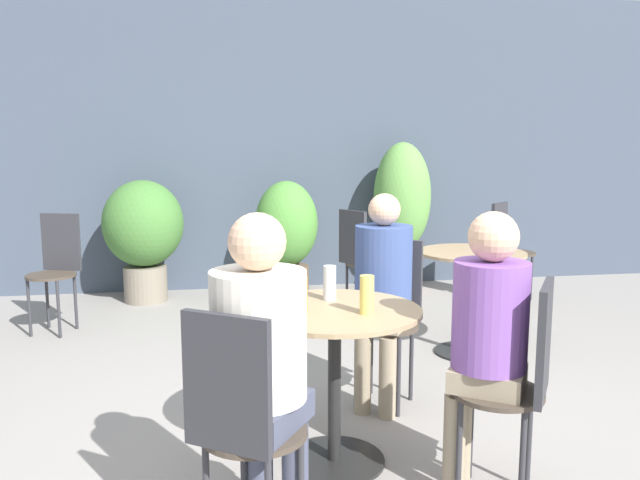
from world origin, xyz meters
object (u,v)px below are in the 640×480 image
object	(u,v)px
cafe_table_far	(471,280)
bistro_chair_4	(506,242)
seated_person_1	(486,327)
potted_plant_2	(402,207)
beer_glass_1	(300,294)
potted_plant_0	(143,230)
bistro_chair_3	(359,253)
seated_person_2	(382,282)
potted_plant_1	(287,233)
cafe_table_near	(335,350)
bistro_chair_5	(57,261)
beer_glass_0	(330,283)
bistro_chair_1	(521,373)
beer_glass_2	(367,295)
seated_person_0	(261,352)
bistro_chair_0	(240,416)
bistro_chair_2	(390,305)

from	to	relation	value
cafe_table_far	bistro_chair_4	bearing A→B (deg)	56.18
seated_person_1	potted_plant_2	distance (m)	3.82
beer_glass_1	potted_plant_0	size ratio (longest dim) A/B	0.14
bistro_chair_3	seated_person_2	size ratio (longest dim) A/B	0.77
seated_person_1	potted_plant_1	bearing A→B (deg)	-139.90
cafe_table_near	bistro_chair_3	xyz separation A→B (m)	(0.67, 2.40, 0.02)
bistro_chair_5	beer_glass_0	xyz separation A→B (m)	(1.77, -2.27, 0.26)
bistro_chair_1	beer_glass_1	size ratio (longest dim) A/B	5.86
bistro_chair_5	seated_person_1	bearing A→B (deg)	-32.69
bistro_chair_5	potted_plant_0	size ratio (longest dim) A/B	0.81
seated_person_2	cafe_table_near	bearing A→B (deg)	-90.00
bistro_chair_1	beer_glass_2	world-z (taller)	bistro_chair_1
bistro_chair_3	bistro_chair_4	bearing A→B (deg)	-103.83
potted_plant_1	potted_plant_2	world-z (taller)	potted_plant_2
bistro_chair_4	potted_plant_2	bearing A→B (deg)	104.43
bistro_chair_5	seated_person_0	bearing A→B (deg)	-47.17
seated_person_1	beer_glass_0	world-z (taller)	seated_person_1
beer_glass_2	potted_plant_0	distance (m)	3.64
bistro_chair_0	seated_person_0	xyz separation A→B (m)	(0.08, 0.12, 0.18)
bistro_chair_1	bistro_chair_4	bearing A→B (deg)	-171.29
bistro_chair_3	potted_plant_2	bearing A→B (deg)	-62.78
beer_glass_0	bistro_chair_5	bearing A→B (deg)	127.81
cafe_table_near	bistro_chair_1	distance (m)	0.80
beer_glass_0	potted_plant_0	xyz separation A→B (m)	(-1.19, 3.12, -0.13)
seated_person_2	beer_glass_2	distance (m)	0.71
potted_plant_1	potted_plant_2	bearing A→B (deg)	5.61
bistro_chair_0	seated_person_2	xyz separation A→B (m)	(0.81, 1.22, 0.16)
cafe_table_near	bistro_chair_4	distance (m)	3.55
bistro_chair_3	potted_plant_0	size ratio (longest dim) A/B	0.81
potted_plant_1	potted_plant_2	xyz separation A→B (m)	(1.18, 0.12, 0.22)
potted_plant_2	potted_plant_0	bearing A→B (deg)	-178.08
cafe_table_far	potted_plant_1	bearing A→B (deg)	119.45
bistro_chair_1	potted_plant_1	xyz separation A→B (m)	(-0.52, 3.70, 0.07)
bistro_chair_3	beer_glass_1	xyz separation A→B (m)	(-0.83, -2.43, 0.25)
cafe_table_near	bistro_chair_5	distance (m)	3.00
bistro_chair_0	bistro_chair_2	size ratio (longest dim) A/B	1.00
beer_glass_0	potted_plant_0	distance (m)	3.34
beer_glass_2	potted_plant_1	bearing A→B (deg)	89.51
beer_glass_2	seated_person_2	bearing A→B (deg)	69.33
seated_person_2	beer_glass_0	distance (m)	0.54
beer_glass_1	potted_plant_2	bearing A→B (deg)	66.36
cafe_table_near	potted_plant_0	world-z (taller)	potted_plant_0
bistro_chair_1	beer_glass_2	size ratio (longest dim) A/B	5.48
bistro_chair_0	bistro_chair_4	size ratio (longest dim) A/B	1.00
bistro_chair_5	potted_plant_0	xyz separation A→B (m)	(0.57, 0.85, 0.12)
bistro_chair_5	potted_plant_1	distance (m)	2.08
potted_plant_0	potted_plant_1	world-z (taller)	potted_plant_0
beer_glass_0	cafe_table_far	bearing A→B (deg)	44.58
cafe_table_far	seated_person_1	size ratio (longest dim) A/B	0.62
bistro_chair_0	potted_plant_2	distance (m)	4.42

